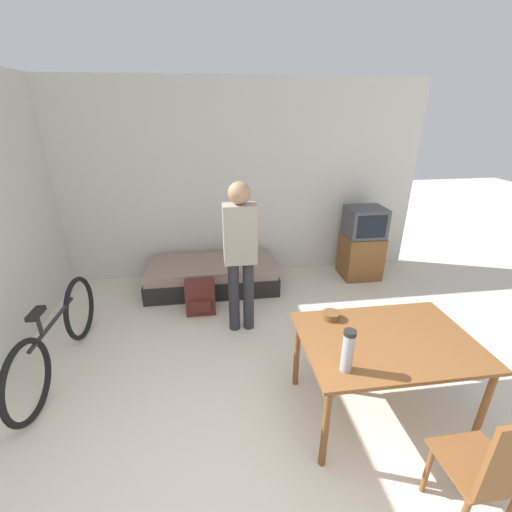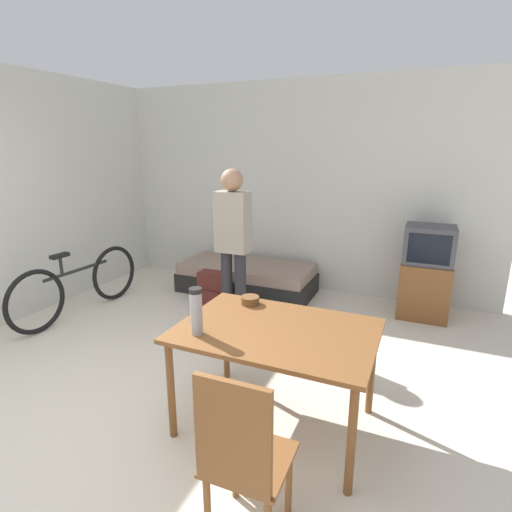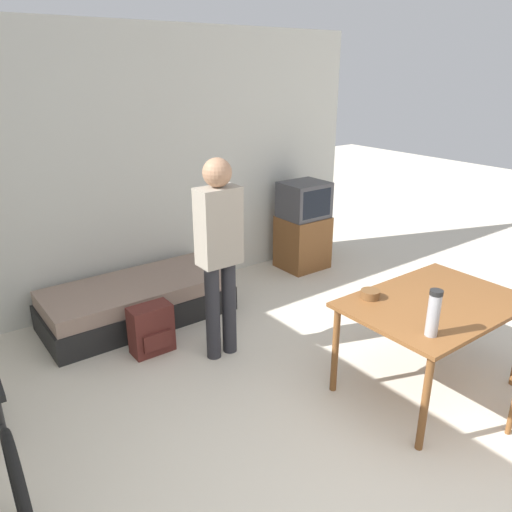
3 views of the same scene
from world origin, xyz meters
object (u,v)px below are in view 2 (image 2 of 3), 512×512
backpack (214,289)px  daybed (247,278)px  bicycle (79,285)px  person_standing (233,238)px  tv (426,273)px  dining_table (276,339)px  thermos_flask (196,309)px  mate_bowl (250,300)px  wooden_chair (241,456)px

backpack → daybed: bearing=76.3°
bicycle → person_standing: (1.76, 0.44, 0.63)m
tv → dining_table: (-0.89, -2.41, 0.14)m
tv → backpack: bearing=-163.2°
daybed → thermos_flask: bearing=-71.8°
tv → backpack: (-2.33, -0.70, -0.30)m
daybed → tv: 2.20m
person_standing → mate_bowl: (0.65, -1.01, -0.22)m
dining_table → backpack: bearing=130.3°
dining_table → thermos_flask: bearing=-148.3°
tv → thermos_flask: size_ratio=3.40×
wooden_chair → bicycle: (-2.92, 1.79, -0.17)m
tv → wooden_chair: tv is taller
mate_bowl → thermos_flask: bearing=-100.2°
dining_table → person_standing: bearing=126.6°
thermos_flask → mate_bowl: 0.61m
dining_table → mate_bowl: size_ratio=9.23×
tv → wooden_chair: bearing=-102.2°
backpack → bicycle: bearing=-147.9°
bicycle → backpack: bearing=32.1°
daybed → bicycle: size_ratio=1.00×
thermos_flask → backpack: thermos_flask is taller
wooden_chair → person_standing: person_standing is taller
person_standing → thermos_flask: (0.54, -1.59, -0.08)m
dining_table → mate_bowl: mate_bowl is taller
tv → thermos_flask: (-1.32, -2.68, 0.38)m
thermos_flask → backpack: bearing=116.9°
tv → wooden_chair: 3.38m
bicycle → backpack: (1.30, 0.82, -0.14)m
daybed → tv: tv is taller
dining_table → bicycle: bicycle is taller
person_standing → dining_table: bearing=-53.4°
wooden_chair → backpack: wooden_chair is taller
person_standing → thermos_flask: person_standing is taller
thermos_flask → mate_bowl: thermos_flask is taller
tv → dining_table: size_ratio=0.81×
wooden_chair → tv: bearing=77.8°
thermos_flask → dining_table: bearing=31.7°
daybed → tv: (2.18, 0.08, 0.32)m
tv → mate_bowl: bearing=-120.3°
bicycle → mate_bowl: size_ratio=12.63×
wooden_chair → person_standing: 2.55m
mate_bowl → backpack: 1.86m
wooden_chair → mate_bowl: 1.34m
dining_table → backpack: dining_table is taller
backpack → mate_bowl: bearing=-51.3°
dining_table → person_standing: person_standing is taller
bicycle → thermos_flask: (2.31, -1.16, 0.54)m
dining_table → mate_bowl: 0.47m
bicycle → dining_table: bearing=-17.9°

